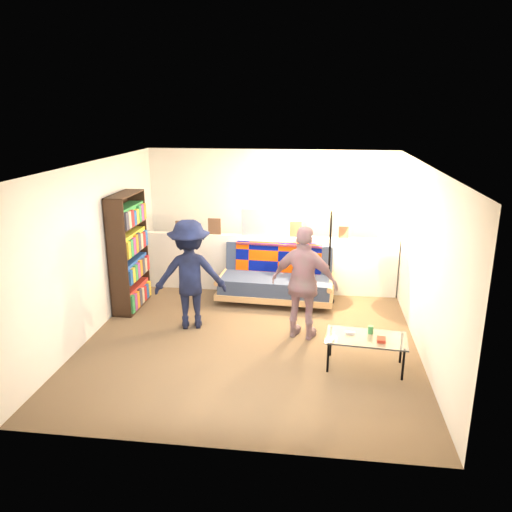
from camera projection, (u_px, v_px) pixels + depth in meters
The scene contains 10 objects.
ground at pixel (252, 334), 7.11m from camera, with size 5.00×5.00×0.00m, color brown.
room_shell at pixel (257, 213), 7.08m from camera, with size 4.60×5.05×2.45m.
half_wall_ledge at pixel (266, 263), 8.68m from camera, with size 4.45×0.15×1.00m, color silver.
ledge_decor at pixel (253, 225), 8.49m from camera, with size 2.97×0.02×0.45m.
futon_sofa at pixel (277, 279), 8.28m from camera, with size 1.94×1.02×0.81m.
bookshelf at pixel (129, 256), 7.87m from camera, with size 0.31×0.92×1.85m.
coffee_table at pixel (367, 339), 6.11m from camera, with size 1.02×0.62×0.51m.
floor_lamp at pixel (331, 234), 8.00m from camera, with size 0.37×0.29×1.62m.
person_left at pixel (190, 274), 7.17m from camera, with size 1.04×0.60×1.60m, color black.
person_right at pixel (304, 283), 6.82m from camera, with size 0.94×0.39×1.60m, color #C47F94.
Camera 1 is at (0.88, -6.43, 3.11)m, focal length 35.00 mm.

